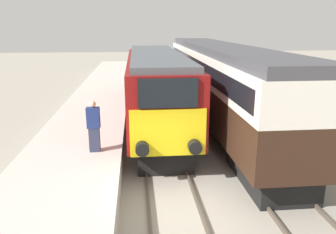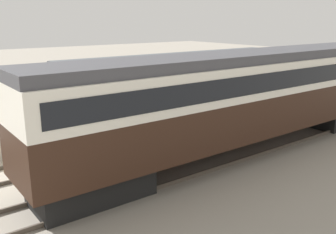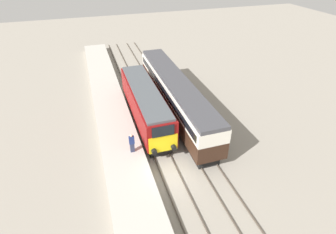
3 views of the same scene
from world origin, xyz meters
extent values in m
plane|color=gray|center=(0.00, 0.00, 0.00)|extent=(120.00, 120.00, 0.00)
cube|color=#B7B2A8|center=(-3.30, 8.00, 0.45)|extent=(3.50, 50.00, 0.91)
cube|color=#4C4238|center=(-0.72, 5.00, 0.07)|extent=(0.07, 60.00, 0.14)
cube|color=#4C4238|center=(0.72, 5.00, 0.07)|extent=(0.07, 60.00, 0.14)
cube|color=#4C4238|center=(2.68, 5.00, 0.07)|extent=(0.07, 60.00, 0.14)
cube|color=#4C4238|center=(4.12, 5.00, 0.07)|extent=(0.07, 60.00, 0.14)
cube|color=black|center=(0.00, 4.49, 0.50)|extent=(2.03, 4.00, 1.00)
cube|color=black|center=(0.00, 12.07, 0.50)|extent=(2.03, 4.00, 1.00)
cube|color=maroon|center=(0.00, 8.28, 2.31)|extent=(2.70, 12.58, 2.62)
cube|color=yellow|center=(0.00, 1.95, 1.78)|extent=(2.48, 0.10, 1.57)
cube|color=black|center=(0.00, 1.95, 3.10)|extent=(1.89, 0.10, 0.94)
cube|color=#4C5156|center=(0.00, 8.28, 3.74)|extent=(2.38, 12.08, 0.24)
cylinder|color=black|center=(-0.85, 1.74, 1.35)|extent=(0.44, 0.35, 0.44)
cylinder|color=black|center=(0.85, 1.74, 1.35)|extent=(0.44, 0.35, 0.44)
cube|color=black|center=(3.40, 1.73, 0.47)|extent=(1.89, 3.60, 0.95)
cube|color=black|center=(3.40, 15.96, 0.47)|extent=(1.89, 3.60, 0.95)
cube|color=#331E14|center=(3.40, 8.84, 1.75)|extent=(2.70, 18.63, 1.61)
cube|color=silver|center=(3.40, 8.84, 3.19)|extent=(2.71, 18.63, 1.26)
cube|color=black|center=(3.40, 8.84, 3.19)|extent=(2.75, 17.89, 0.70)
cube|color=#424247|center=(3.40, 8.84, 4.00)|extent=(2.48, 18.63, 0.36)
cube|color=#2D334C|center=(-2.47, 2.82, 1.34)|extent=(0.36, 0.24, 0.86)
cube|color=navy|center=(-2.47, 2.82, 2.12)|extent=(0.44, 0.26, 0.71)
sphere|color=beige|center=(-2.47, 2.82, 2.59)|extent=(0.23, 0.23, 0.23)
camera|label=1|loc=(-1.00, -8.06, 5.13)|focal=35.00mm
camera|label=2|loc=(13.34, -2.85, 5.45)|focal=40.00mm
camera|label=3|loc=(-4.78, -14.33, 15.59)|focal=28.00mm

